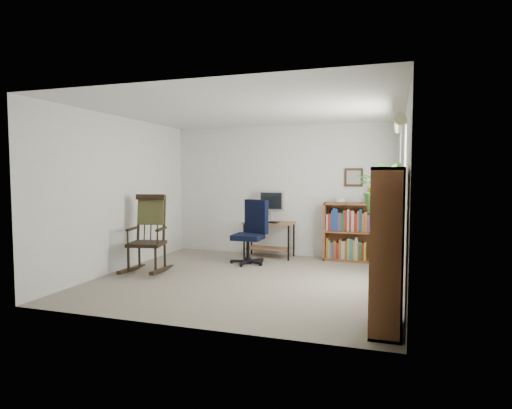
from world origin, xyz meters
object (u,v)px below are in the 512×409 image
(office_chair, at_px, (248,232))
(rocking_chair, at_px, (146,233))
(desk, at_px, (269,240))
(tall_bookshelf, at_px, (387,250))
(low_bookshelf, at_px, (352,232))

(office_chair, distance_m, rocking_chair, 1.66)
(desk, relative_size, tall_bookshelf, 0.57)
(desk, relative_size, office_chair, 0.82)
(rocking_chair, xyz_separation_m, tall_bookshelf, (3.55, -1.45, 0.18))
(low_bookshelf, distance_m, tall_bookshelf, 3.37)
(desk, height_order, tall_bookshelf, tall_bookshelf)
(office_chair, bearing_deg, tall_bookshelf, -25.34)
(desk, bearing_deg, rocking_chair, -130.09)
(low_bookshelf, bearing_deg, rocking_chair, -147.60)
(tall_bookshelf, bearing_deg, desk, 123.33)
(office_chair, height_order, low_bookshelf, office_chair)
(rocking_chair, distance_m, low_bookshelf, 3.46)
(desk, height_order, office_chair, office_chair)
(low_bookshelf, height_order, tall_bookshelf, tall_bookshelf)
(rocking_chair, xyz_separation_m, low_bookshelf, (2.92, 1.85, -0.10))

